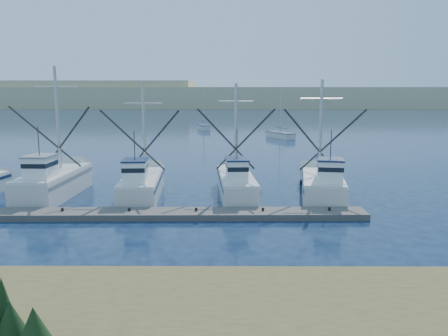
# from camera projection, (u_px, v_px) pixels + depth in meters

# --- Properties ---
(ground) EXTENTS (500.00, 500.00, 0.00)m
(ground) POSITION_uv_depth(u_px,v_px,m) (292.00, 259.00, 19.61)
(ground) COLOR #0B1833
(ground) RESTS_ON ground
(floating_dock) EXTENTS (28.36, 2.26, 0.38)m
(floating_dock) POSITION_uv_depth(u_px,v_px,m) (130.00, 214.00, 26.12)
(floating_dock) COLOR #56514D
(floating_dock) RESTS_ON ground
(dune_ridge) EXTENTS (360.00, 60.00, 10.00)m
(dune_ridge) POSITION_uv_depth(u_px,v_px,m) (232.00, 98.00, 225.71)
(dune_ridge) COLOR tan
(dune_ridge) RESTS_ON ground
(trawler_fleet) EXTENTS (28.70, 8.79, 9.27)m
(trawler_fleet) POSITION_uv_depth(u_px,v_px,m) (151.00, 184.00, 30.91)
(trawler_fleet) COLOR silver
(trawler_fleet) RESTS_ON ground
(sailboat_near) EXTENTS (4.29, 6.52, 8.10)m
(sailboat_near) POSITION_uv_depth(u_px,v_px,m) (280.00, 135.00, 71.79)
(sailboat_near) COLOR silver
(sailboat_near) RESTS_ON ground
(sailboat_far) EXTENTS (2.86, 5.21, 8.10)m
(sailboat_far) POSITION_uv_depth(u_px,v_px,m) (204.00, 127.00, 88.29)
(sailboat_far) COLOR silver
(sailboat_far) RESTS_ON ground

